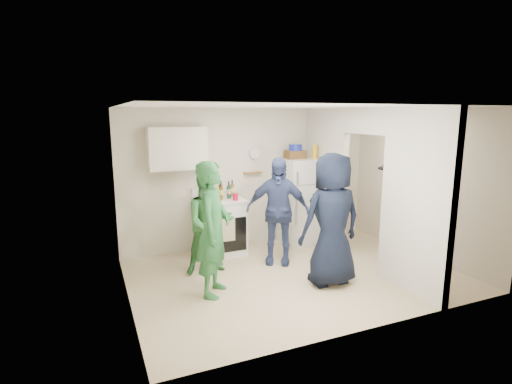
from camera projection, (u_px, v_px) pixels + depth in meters
floor at (295, 275)px, 6.05m from camera, size 4.80×4.80×0.00m
wall_back at (252, 178)px, 7.35m from camera, size 4.80×0.00×4.80m
wall_front at (373, 223)px, 4.28m from camera, size 4.80×0.00×4.80m
wall_left at (124, 209)px, 4.89m from camera, size 0.00×3.40×3.40m
wall_right at (421, 183)px, 6.74m from camera, size 0.00×3.40×3.40m
ceiling at (298, 107)px, 5.58m from camera, size 4.80×4.80×0.00m
partition_pier_back at (325, 178)px, 7.27m from camera, size 0.12×1.20×2.50m
partition_pier_front at (416, 202)px, 5.28m from camera, size 0.12×1.20×2.50m
partition_header at (367, 121)px, 6.07m from camera, size 0.12×1.00×0.40m
stove at (220, 226)px, 6.91m from camera, size 0.82×0.68×0.97m
upper_cabinet at (177, 148)px, 6.53m from camera, size 0.95×0.34×0.70m
fridge at (300, 202)px, 7.43m from camera, size 0.66×0.64×1.60m
wicker_basket at (295, 155)px, 7.27m from camera, size 0.35×0.25×0.15m
blue_bowl at (295, 147)px, 7.24m from camera, size 0.24×0.24×0.11m
yellow_cup_stack_top at (315, 152)px, 7.25m from camera, size 0.09×0.09×0.25m
wall_clock at (255, 153)px, 7.26m from camera, size 0.22×0.02×0.22m
spice_shelf at (253, 173)px, 7.29m from camera, size 0.35×0.08×0.03m
nook_window at (413, 159)px, 6.83m from camera, size 0.03×0.70×0.80m
nook_window_frame at (413, 159)px, 6.83m from camera, size 0.04×0.76×0.86m
nook_valance at (413, 138)px, 6.75m from camera, size 0.04×0.82×0.18m
yellow_cup_stack_stove at (216, 195)px, 6.55m from camera, size 0.09×0.09×0.25m
red_cup at (235, 197)px, 6.71m from camera, size 0.09×0.09×0.12m
person_green_left at (213, 229)px, 5.28m from camera, size 0.72×0.79×1.81m
person_green_center at (209, 223)px, 6.04m from camera, size 0.77×0.61×1.56m
person_denim at (277, 211)px, 6.42m from camera, size 1.09×0.88×1.74m
person_navy at (332, 220)px, 5.59m from camera, size 0.93×0.61×1.89m
person_nook at (395, 206)px, 6.82m from camera, size 1.11×1.29×1.73m
bottle_a at (202, 191)px, 6.78m from camera, size 0.06×0.06×0.30m
bottle_b at (210, 192)px, 6.65m from camera, size 0.07×0.07×0.31m
bottle_c at (211, 188)px, 6.90m from camera, size 0.06×0.06×0.33m
bottle_d at (221, 190)px, 6.73m from camera, size 0.06×0.06×0.32m
bottle_e at (221, 190)px, 6.97m from camera, size 0.07×0.07×0.26m
bottle_f at (229, 190)px, 6.86m from camera, size 0.08×0.08×0.30m
bottle_g at (232, 188)px, 7.01m from camera, size 0.08×0.08×0.29m
bottle_h at (204, 193)px, 6.55m from camera, size 0.07×0.07×0.29m
bottle_i at (220, 189)px, 6.91m from camera, size 0.06×0.06×0.30m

